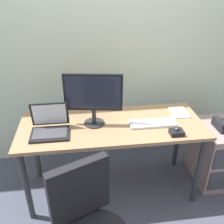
# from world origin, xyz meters

# --- Properties ---
(ground_plane) EXTENTS (8.00, 8.00, 0.00)m
(ground_plane) POSITION_xyz_m (0.00, 0.00, 0.00)
(ground_plane) COLOR #434555
(back_wall) EXTENTS (6.00, 0.10, 2.80)m
(back_wall) POSITION_xyz_m (0.00, 0.67, 1.40)
(back_wall) COLOR beige
(back_wall) RESTS_ON ground
(desk) EXTENTS (1.62, 0.65, 0.76)m
(desk) POSITION_xyz_m (0.00, 0.00, 0.67)
(desk) COLOR #9A7451
(desk) RESTS_ON ground
(file_cabinet) EXTENTS (0.42, 0.53, 0.62)m
(file_cabinet) POSITION_xyz_m (1.08, 0.03, 0.31)
(file_cabinet) COLOR gray
(file_cabinet) RESTS_ON ground
(desk_phone) EXTENTS (0.17, 0.20, 0.09)m
(desk_phone) POSITION_xyz_m (1.08, 0.01, 0.65)
(desk_phone) COLOR black
(desk_phone) RESTS_ON file_cabinet
(monitor_main) EXTENTS (0.49, 0.18, 0.46)m
(monitor_main) POSITION_xyz_m (-0.15, 0.02, 1.03)
(monitor_main) COLOR #262628
(monitor_main) RESTS_ON desk
(keyboard) EXTENTS (0.41, 0.14, 0.03)m
(keyboard) POSITION_xyz_m (0.35, -0.06, 0.77)
(keyboard) COLOR silver
(keyboard) RESTS_ON desk
(laptop) EXTENTS (0.31, 0.26, 0.24)m
(laptop) POSITION_xyz_m (-0.52, -0.06, 0.81)
(laptop) COLOR black
(laptop) RESTS_ON desk
(trackball_mouse) EXTENTS (0.11, 0.09, 0.07)m
(trackball_mouse) POSITION_xyz_m (0.50, -0.23, 0.78)
(trackball_mouse) COLOR black
(trackball_mouse) RESTS_ON desk
(coffee_mug) EXTENTS (0.10, 0.09, 0.11)m
(coffee_mug) POSITION_xyz_m (-0.62, 0.16, 0.81)
(coffee_mug) COLOR #477B50
(coffee_mug) RESTS_ON desk
(paper_notepad) EXTENTS (0.15, 0.21, 0.01)m
(paper_notepad) POSITION_xyz_m (0.66, 0.12, 0.76)
(paper_notepad) COLOR white
(paper_notepad) RESTS_ON desk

